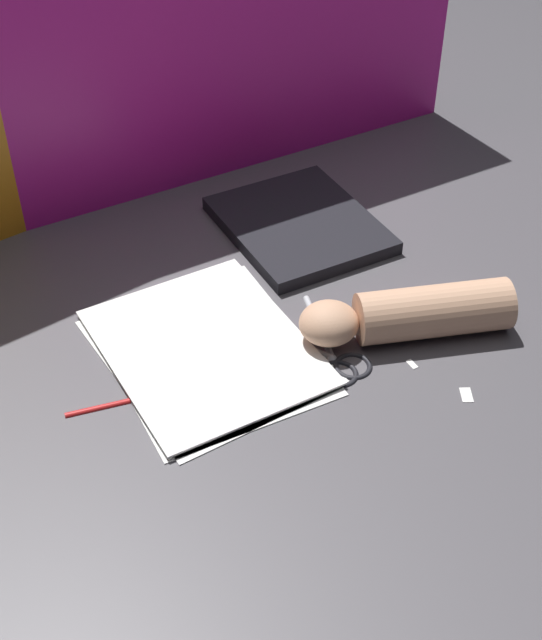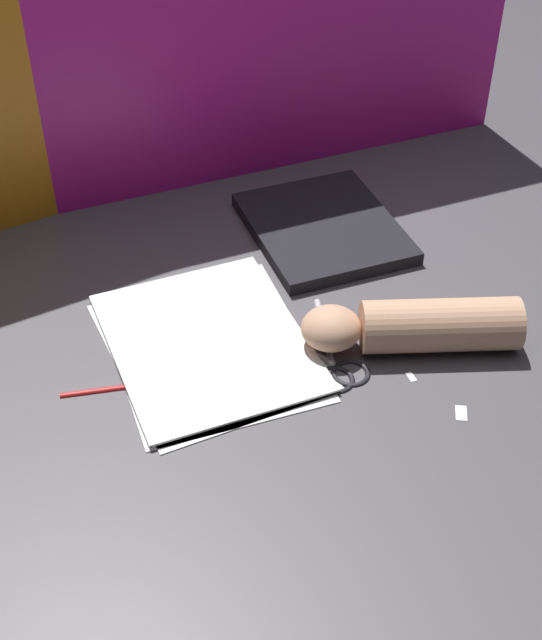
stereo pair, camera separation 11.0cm
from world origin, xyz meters
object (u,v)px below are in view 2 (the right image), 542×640
at_px(paper_stack, 209,344).
at_px(hand_forearm, 415,326).
at_px(scissors, 329,359).
at_px(book_closed, 323,228).

height_order(paper_stack, hand_forearm, hand_forearm).
relative_size(scissors, hand_forearm, 0.65).
relative_size(paper_stack, hand_forearm, 1.08).
height_order(book_closed, scissors, book_closed).
bearing_deg(scissors, book_closed, 66.74).
height_order(scissors, hand_forearm, hand_forearm).
bearing_deg(paper_stack, book_closed, 35.88).
distance_m(paper_stack, scissors, 0.16).
bearing_deg(hand_forearm, scissors, 173.30).
distance_m(scissors, hand_forearm, 0.12).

